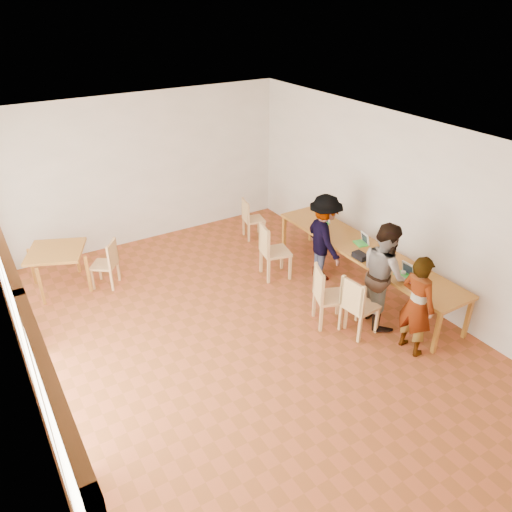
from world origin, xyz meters
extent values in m
plane|color=#9F4A26|center=(0.00, 0.00, 0.00)|extent=(8.00, 8.00, 0.00)
cube|color=beige|center=(0.00, 4.00, 1.50)|extent=(6.00, 0.10, 3.00)
cube|color=beige|center=(0.00, -4.00, 1.50)|extent=(6.00, 0.10, 3.00)
cube|color=beige|center=(3.00, 0.00, 1.50)|extent=(0.10, 8.00, 3.00)
cube|color=white|center=(-2.96, 0.00, 1.50)|extent=(0.10, 8.00, 3.00)
cube|color=white|center=(0.00, 0.00, 3.02)|extent=(6.00, 8.00, 0.04)
cube|color=#A77025|center=(2.50, 0.16, 0.72)|extent=(0.80, 4.00, 0.05)
cube|color=#A77025|center=(2.16, -1.78, 0.35)|extent=(0.06, 0.06, 0.70)
cube|color=#A77025|center=(2.16, 2.10, 0.35)|extent=(0.06, 0.06, 0.70)
cube|color=#A77025|center=(2.84, -1.78, 0.35)|extent=(0.06, 0.06, 0.70)
cube|color=#A77025|center=(2.84, 2.10, 0.35)|extent=(0.06, 0.06, 0.70)
cube|color=#A77025|center=(-2.05, 2.91, 0.72)|extent=(0.90, 0.90, 0.05)
cube|color=#A77025|center=(-2.44, 2.52, 0.35)|extent=(0.05, 0.05, 0.70)
cube|color=#A77025|center=(-2.44, 3.30, 0.35)|extent=(0.05, 0.05, 0.70)
cube|color=#A77025|center=(-1.66, 2.52, 0.35)|extent=(0.05, 0.05, 0.70)
cube|color=#A77025|center=(-1.66, 3.30, 0.35)|extent=(0.05, 0.05, 0.70)
cube|color=tan|center=(1.56, -0.81, 0.47)|extent=(0.50, 0.50, 0.04)
cube|color=tan|center=(1.36, -0.83, 0.73)|extent=(0.09, 0.46, 0.48)
cube|color=tan|center=(1.33, -0.40, 0.47)|extent=(0.60, 0.60, 0.04)
cube|color=tan|center=(1.13, -0.32, 0.74)|extent=(0.21, 0.45, 0.49)
cube|color=tan|center=(1.40, 1.27, 0.49)|extent=(0.58, 0.58, 0.05)
cube|color=tan|center=(1.19, 1.32, 0.77)|extent=(0.15, 0.48, 0.51)
cube|color=tan|center=(1.90, 2.85, 0.41)|extent=(0.47, 0.47, 0.04)
cube|color=tan|center=(1.72, 2.89, 0.64)|extent=(0.12, 0.40, 0.42)
cube|color=tan|center=(-1.36, 2.57, 0.41)|extent=(0.57, 0.57, 0.04)
cube|color=tan|center=(-1.21, 2.46, 0.64)|extent=(0.27, 0.35, 0.42)
imported|color=gray|center=(1.92, -1.54, 0.78)|extent=(0.39, 0.58, 1.55)
imported|color=gray|center=(2.05, -0.75, 0.85)|extent=(0.90, 1.00, 1.70)
imported|color=gray|center=(2.10, 0.77, 0.81)|extent=(0.81, 1.15, 1.61)
cube|color=green|center=(2.38, -0.85, 0.76)|extent=(0.19, 0.26, 0.03)
cube|color=white|center=(2.47, -0.84, 0.86)|extent=(0.08, 0.24, 0.21)
cube|color=green|center=(2.56, 0.34, 0.76)|extent=(0.22, 0.27, 0.03)
cube|color=white|center=(2.64, 0.32, 0.85)|extent=(0.12, 0.23, 0.20)
cube|color=green|center=(2.51, 1.37, 0.76)|extent=(0.21, 0.27, 0.02)
cube|color=white|center=(2.60, 1.38, 0.85)|extent=(0.11, 0.23, 0.20)
imported|color=yellow|center=(2.22, 0.92, 0.80)|extent=(0.16, 0.16, 0.10)
cylinder|color=#167117|center=(2.69, -0.94, 0.89)|extent=(0.07, 0.07, 0.28)
cylinder|color=silver|center=(2.53, -0.73, 0.80)|extent=(0.07, 0.07, 0.09)
cylinder|color=white|center=(2.42, -0.81, 0.78)|extent=(0.08, 0.08, 0.06)
cube|color=#CD3E5C|center=(2.29, -1.07, 0.76)|extent=(0.05, 0.10, 0.01)
cube|color=black|center=(2.21, -0.05, 0.80)|extent=(0.16, 0.26, 0.09)
camera|label=1|loc=(-3.07, -5.33, 4.75)|focal=35.00mm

